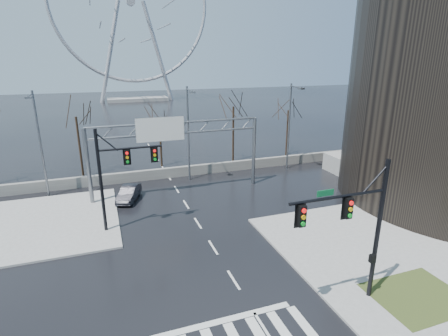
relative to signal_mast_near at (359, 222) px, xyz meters
name	(u,v)px	position (x,y,z in m)	size (l,w,h in m)	color
ground	(234,280)	(-5.14, 4.04, -4.87)	(260.00, 260.00, 0.00)	black
sidewalk_right_ext	(349,236)	(4.86, 6.04, -4.80)	(12.00, 10.00, 0.15)	gray
sidewalk_far	(53,222)	(-16.14, 16.04, -4.80)	(10.00, 12.00, 0.15)	gray
grass_strip	(418,296)	(3.86, -0.96, -4.72)	(5.00, 4.00, 0.02)	#2A3717
barrier_wall	(169,173)	(-5.14, 24.04, -4.32)	(52.00, 0.50, 1.10)	slate
signal_mast_near	(359,222)	(0.00, 0.00, 0.00)	(5.52, 0.41, 8.00)	black
signal_mast_far	(116,170)	(-11.01, 13.00, -0.04)	(4.72, 0.41, 8.00)	black
sign_gantry	(173,142)	(-5.52, 19.00, 0.31)	(16.36, 0.40, 7.60)	slate
streetlight_left	(39,137)	(-17.14, 22.20, 1.01)	(0.50, 2.55, 10.00)	slate
streetlight_mid	(189,127)	(-3.14, 22.20, 1.01)	(0.50, 2.55, 10.00)	slate
streetlight_right	(291,120)	(8.86, 22.20, 1.01)	(0.50, 2.55, 10.00)	slate
tree_left	(77,124)	(-14.14, 27.54, 1.10)	(3.75, 3.75, 7.50)	black
tree_center	(160,125)	(-5.14, 28.54, 0.30)	(3.25, 3.25, 6.50)	black
tree_right	(233,113)	(3.86, 27.54, 1.34)	(3.90, 3.90, 7.80)	black
tree_far_right	(288,116)	(11.86, 28.04, 0.54)	(3.40, 3.40, 6.80)	black
ferris_wheel	(131,9)	(-0.14, 99.04, 21.26)	(45.00, 6.00, 50.91)	gray
car	(129,193)	(-9.90, 18.90, -4.21)	(1.40, 4.01, 1.32)	black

